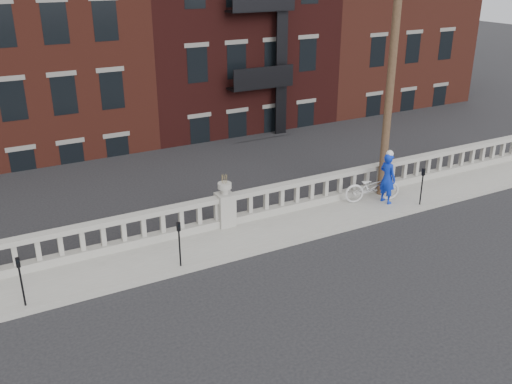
% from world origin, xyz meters
% --- Properties ---
extents(ground, '(120.00, 120.00, 0.00)m').
position_xyz_m(ground, '(0.00, 0.00, 0.00)').
color(ground, black).
rests_on(ground, ground).
extents(sidewalk, '(32.00, 2.20, 0.15)m').
position_xyz_m(sidewalk, '(0.00, 3.00, 0.07)').
color(sidewalk, gray).
rests_on(sidewalk, ground).
extents(balustrade, '(28.00, 0.34, 1.03)m').
position_xyz_m(balustrade, '(0.00, 3.95, 0.64)').
color(balustrade, gray).
rests_on(balustrade, sidewalk).
extents(planter_pedestal, '(0.55, 0.55, 1.76)m').
position_xyz_m(planter_pedestal, '(0.00, 3.95, 0.83)').
color(planter_pedestal, gray).
rests_on(planter_pedestal, sidewalk).
extents(lower_level, '(80.00, 44.00, 20.80)m').
position_xyz_m(lower_level, '(0.56, 23.04, 2.63)').
color(lower_level, '#605E59').
rests_on(lower_level, ground).
extents(utility_pole, '(1.60, 0.28, 10.00)m').
position_xyz_m(utility_pole, '(6.20, 3.60, 5.24)').
color(utility_pole, '#422D1E').
rests_on(utility_pole, sidewalk).
extents(parking_meter_a, '(0.10, 0.09, 1.36)m').
position_xyz_m(parking_meter_a, '(-6.45, 2.15, 1.00)').
color(parking_meter_a, black).
rests_on(parking_meter_a, sidewalk).
extents(parking_meter_b, '(0.10, 0.09, 1.36)m').
position_xyz_m(parking_meter_b, '(-2.28, 2.15, 1.00)').
color(parking_meter_b, black).
rests_on(parking_meter_b, sidewalk).
extents(parking_meter_c, '(0.10, 0.09, 1.36)m').
position_xyz_m(parking_meter_c, '(6.76, 2.15, 1.00)').
color(parking_meter_c, black).
rests_on(parking_meter_c, sidewalk).
extents(bicycle, '(2.16, 1.26, 1.07)m').
position_xyz_m(bicycle, '(5.46, 3.23, 0.69)').
color(bicycle, silver).
rests_on(bicycle, sidewalk).
extents(cyclist, '(0.52, 0.72, 1.83)m').
position_xyz_m(cyclist, '(5.84, 2.90, 1.07)').
color(cyclist, '#0B29B3').
rests_on(cyclist, sidewalk).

